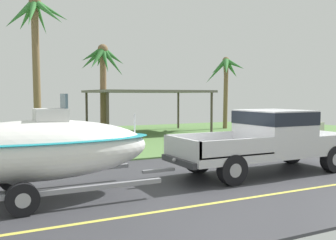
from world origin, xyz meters
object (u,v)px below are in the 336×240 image
(parked_sedan_near, at_px, (279,126))
(palm_tree_near_left, at_px, (36,34))
(carport_awning, at_px, (148,92))
(palm_tree_mid, at_px, (103,66))
(boat_on_trailer, at_px, (39,150))
(pickup_truck_towing, at_px, (273,138))
(palm_tree_near_right, at_px, (226,73))

(parked_sedan_near, bearing_deg, palm_tree_near_left, 157.31)
(carport_awning, xyz_separation_m, palm_tree_near_left, (-6.44, -0.88, 2.85))
(carport_awning, distance_m, palm_tree_mid, 3.08)
(boat_on_trailer, relative_size, parked_sedan_near, 1.36)
(palm_tree_near_left, bearing_deg, carport_awning, 7.74)
(parked_sedan_near, height_order, palm_tree_near_left, palm_tree_near_left)
(palm_tree_near_left, xyz_separation_m, palm_tree_mid, (4.02, 1.96, -1.29))
(boat_on_trailer, height_order, palm_tree_near_left, palm_tree_near_left)
(parked_sedan_near, bearing_deg, carport_awning, 131.40)
(pickup_truck_towing, height_order, palm_tree_near_left, palm_tree_near_left)
(palm_tree_near_right, bearing_deg, pickup_truck_towing, -119.84)
(palm_tree_mid, bearing_deg, parked_sedan_near, -42.30)
(boat_on_trailer, relative_size, palm_tree_mid, 1.17)
(parked_sedan_near, height_order, carport_awning, carport_awning)
(palm_tree_mid, bearing_deg, pickup_truck_towing, -85.05)
(pickup_truck_towing, bearing_deg, palm_tree_mid, 94.95)
(palm_tree_near_left, relative_size, palm_tree_mid, 1.36)
(palm_tree_mid, bearing_deg, boat_on_trailer, -112.98)
(palm_tree_near_left, relative_size, palm_tree_near_right, 1.47)
(boat_on_trailer, xyz_separation_m, palm_tree_near_right, (13.92, 12.52, 2.65))
(pickup_truck_towing, distance_m, parked_sedan_near, 9.01)
(boat_on_trailer, bearing_deg, palm_tree_near_left, 82.00)
(parked_sedan_near, height_order, palm_tree_near_right, palm_tree_near_right)
(pickup_truck_towing, xyz_separation_m, boat_on_trailer, (-6.74, 0.00, 0.07))
(carport_awning, bearing_deg, pickup_truck_towing, -96.04)
(boat_on_trailer, distance_m, parked_sedan_near, 14.53)
(palm_tree_mid, bearing_deg, palm_tree_near_right, -4.70)
(pickup_truck_towing, bearing_deg, palm_tree_near_right, 60.16)
(pickup_truck_towing, xyz_separation_m, carport_awning, (1.28, 12.11, 1.44))
(boat_on_trailer, bearing_deg, palm_tree_mid, 67.02)
(boat_on_trailer, xyz_separation_m, palm_tree_mid, (5.60, 13.20, 2.92))
(palm_tree_near_right, distance_m, palm_tree_mid, 8.36)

